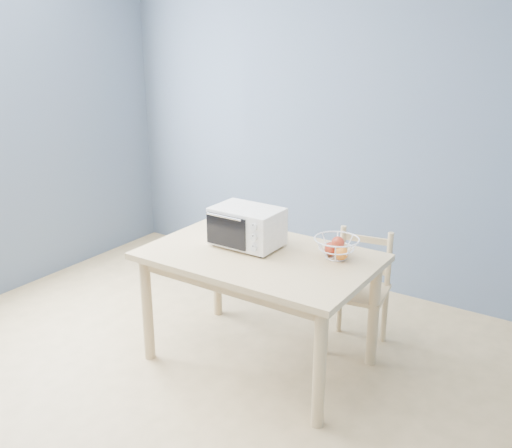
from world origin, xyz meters
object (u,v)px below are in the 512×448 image
Objects in this scene: toaster_oven at (245,226)px; dining_table at (259,269)px; fruit_basket at (337,247)px; dining_chair at (359,292)px.

dining_table is at bearing -23.34° from toaster_oven.
dining_table is 3.91× the size of fruit_basket.
dining_chair is (0.02, 0.34, -0.43)m from fruit_basket.
dining_chair reaches higher than dining_table.
fruit_basket reaches higher than dining_table.
fruit_basket is (0.43, 0.20, 0.17)m from dining_table.
dining_chair is (0.60, 0.47, -0.49)m from toaster_oven.
toaster_oven reaches higher than dining_table.
fruit_basket is (0.58, 0.13, -0.06)m from toaster_oven.
toaster_oven is 0.54× the size of dining_chair.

